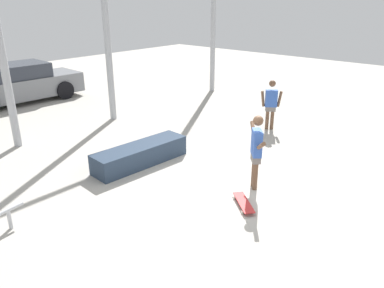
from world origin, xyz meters
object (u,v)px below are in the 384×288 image
at_px(skateboarder, 256,148).
at_px(bystander, 271,103).
at_px(grind_box, 141,155).
at_px(parked_car_grey, 16,84).
at_px(skateboard, 244,203).

relative_size(skateboarder, bystander, 1.06).
relative_size(grind_box, parked_car_grey, 0.51).
xyz_separation_m(skateboard, grind_box, (-0.01, 2.91, 0.18)).
height_order(skateboard, bystander, bystander).
bearing_deg(bystander, grind_box, 39.80).
distance_m(skateboard, grind_box, 2.92).
relative_size(skateboard, bystander, 0.51).
bearing_deg(skateboard, bystander, -26.36).
xyz_separation_m(skateboard, bystander, (4.21, 1.91, 0.75)).
bearing_deg(skateboard, parked_car_grey, 35.37).
bearing_deg(grind_box, bystander, -13.33).
distance_m(skateboard, bystander, 4.69).
height_order(skateboard, grind_box, grind_box).
bearing_deg(skateboarder, bystander, -16.53).
xyz_separation_m(skateboarder, bystander, (3.47, 1.67, -0.07)).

